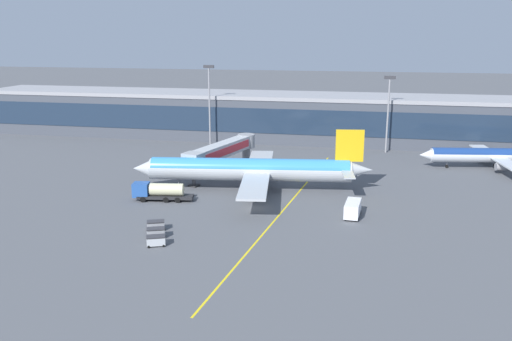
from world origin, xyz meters
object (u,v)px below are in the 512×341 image
at_px(baggage_cart_0, 156,240).
at_px(baggage_cart_2, 156,225).
at_px(fuel_tanker, 159,191).
at_px(lavatory_truck, 353,208).
at_px(main_airliner, 251,169).
at_px(baggage_cart_1, 156,233).
at_px(commuter_jet_far, 492,155).

xyz_separation_m(baggage_cart_0, baggage_cart_2, (-2.42, 5.92, 0.00)).
bearing_deg(fuel_tanker, baggage_cart_0, -69.52).
relative_size(lavatory_truck, baggage_cart_2, 1.96).
relative_size(main_airliner, baggage_cart_1, 15.12).
relative_size(baggage_cart_1, baggage_cart_2, 1.00).
bearing_deg(commuter_jet_far, baggage_cart_1, -136.11).
bearing_deg(main_airliner, baggage_cart_1, -107.40).
distance_m(fuel_tanker, baggage_cart_1, 18.51).
bearing_deg(fuel_tanker, baggage_cart_1, -69.82).
xyz_separation_m(fuel_tanker, baggage_cart_2, (5.17, -14.38, -0.96)).
bearing_deg(main_airliner, commuter_jet_far, 29.80).
xyz_separation_m(lavatory_truck, baggage_cart_1, (-28.11, -15.46, -0.64)).
bearing_deg(baggage_cart_2, fuel_tanker, 109.75).
xyz_separation_m(fuel_tanker, baggage_cart_0, (7.59, -20.31, -0.96)).
distance_m(main_airliner, commuter_jet_far, 56.16).
bearing_deg(lavatory_truck, fuel_tanker, 176.87).
height_order(main_airliner, baggage_cart_2, main_airliner).
relative_size(fuel_tanker, baggage_cart_2, 3.64).
distance_m(fuel_tanker, baggage_cart_0, 21.70).
bearing_deg(baggage_cart_1, main_airliner, 72.60).
relative_size(baggage_cart_0, commuter_jet_far, 0.09).
distance_m(baggage_cart_1, commuter_jet_far, 79.45).
relative_size(main_airliner, fuel_tanker, 4.15).
height_order(fuel_tanker, baggage_cart_2, fuel_tanker).
xyz_separation_m(main_airliner, baggage_cart_1, (-8.51, -27.16, -3.34)).
distance_m(main_airliner, lavatory_truck, 22.98).
distance_m(main_airliner, fuel_tanker, 17.98).
bearing_deg(lavatory_truck, baggage_cart_0, -145.59).
height_order(fuel_tanker, baggage_cart_0, fuel_tanker).
bearing_deg(baggage_cart_0, lavatory_truck, 34.41).
height_order(fuel_tanker, baggage_cart_1, fuel_tanker).
bearing_deg(baggage_cart_1, baggage_cart_0, -67.78).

